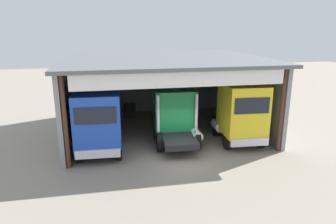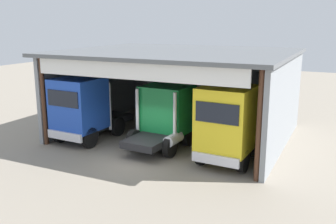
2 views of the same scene
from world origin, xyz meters
TOP-DOWN VIEW (x-y plane):
  - ground_plane at (0.00, 0.00)m, footprint 80.00×80.00m
  - workshop_shed at (0.00, 5.96)m, footprint 12.75×10.90m
  - truck_blue_center_right_bay at (-4.29, 1.52)m, footprint 2.62×5.39m
  - truck_green_center_bay at (0.27, 2.66)m, footprint 2.74×4.44m
  - truck_yellow_left_bay at (4.06, 1.62)m, footprint 2.56×4.80m
  - oil_drum at (-2.14, 8.88)m, footprint 0.58×0.58m
  - tool_cart at (-2.09, 8.74)m, footprint 0.90×0.60m

SIDE VIEW (x-z plane):
  - ground_plane at x=0.00m, z-range 0.00..0.00m
  - oil_drum at x=-2.14m, z-range 0.00..0.92m
  - tool_cart at x=-2.09m, z-range 0.00..1.00m
  - truck_green_center_bay at x=0.27m, z-range 0.09..3.39m
  - truck_blue_center_right_bay at x=-4.29m, z-range 0.07..3.72m
  - truck_yellow_left_bay at x=4.06m, z-range 0.10..3.86m
  - workshop_shed at x=0.00m, z-range 0.97..5.99m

